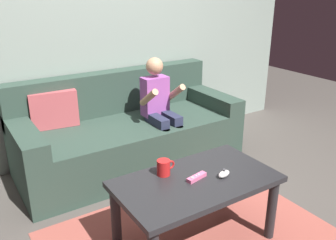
# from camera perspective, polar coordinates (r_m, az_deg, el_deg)

# --- Properties ---
(ground_plane) EXTENTS (8.17, 8.17, 0.00)m
(ground_plane) POSITION_cam_1_polar(r_m,az_deg,el_deg) (2.61, 6.59, -15.14)
(ground_plane) COLOR #4C4742
(wall_back) EXTENTS (4.08, 0.05, 2.50)m
(wall_back) POSITION_cam_1_polar(r_m,az_deg,el_deg) (3.36, -8.76, 15.86)
(wall_back) COLOR gray
(wall_back) RESTS_ON ground
(couch) EXTENTS (1.91, 0.80, 0.79)m
(couch) POSITION_cam_1_polar(r_m,az_deg,el_deg) (3.21, -6.47, -2.18)
(couch) COLOR #2D4238
(couch) RESTS_ON ground
(person_seated_on_couch) EXTENTS (0.31, 0.39, 0.95)m
(person_seated_on_couch) POSITION_cam_1_polar(r_m,az_deg,el_deg) (3.07, -1.24, 2.13)
(person_seated_on_couch) COLOR #282D47
(person_seated_on_couch) RESTS_ON ground
(coffee_table) EXTENTS (0.96, 0.54, 0.45)m
(coffee_table) POSITION_cam_1_polar(r_m,az_deg,el_deg) (2.20, 4.43, -10.88)
(coffee_table) COLOR #232326
(coffee_table) RESTS_ON ground
(area_rug) EXTENTS (1.74, 1.28, 0.01)m
(area_rug) POSITION_cam_1_polar(r_m,az_deg,el_deg) (2.41, 4.18, -18.40)
(area_rug) COLOR #9E4C42
(area_rug) RESTS_ON ground
(game_remote_pink_near_edge) EXTENTS (0.14, 0.06, 0.03)m
(game_remote_pink_near_edge) POSITION_cam_1_polar(r_m,az_deg,el_deg) (2.15, 4.53, -8.99)
(game_remote_pink_near_edge) COLOR pink
(game_remote_pink_near_edge) RESTS_ON coffee_table
(nunchuk_white) EXTENTS (0.10, 0.06, 0.05)m
(nunchuk_white) POSITION_cam_1_polar(r_m,az_deg,el_deg) (2.19, 8.80, -8.38)
(nunchuk_white) COLOR white
(nunchuk_white) RESTS_ON coffee_table
(coffee_mug) EXTENTS (0.12, 0.08, 0.09)m
(coffee_mug) POSITION_cam_1_polar(r_m,az_deg,el_deg) (2.18, -0.65, -7.48)
(coffee_mug) COLOR red
(coffee_mug) RESTS_ON coffee_table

